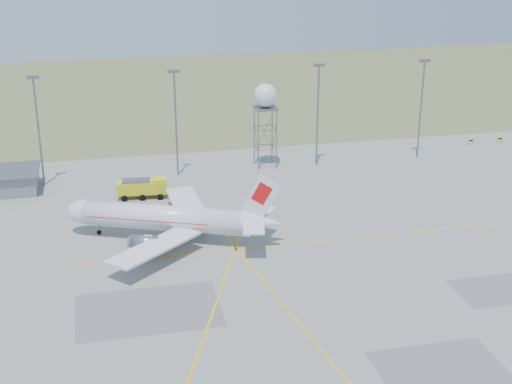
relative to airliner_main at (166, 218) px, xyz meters
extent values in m
plane|color=#A0A09B|center=(15.38, -36.10, -3.51)|extent=(400.00, 400.00, 0.00)
cube|color=#565D33|center=(15.38, 103.90, -3.50)|extent=(400.00, 120.00, 0.03)
cylinder|color=slate|center=(-19.62, 29.90, 6.49)|extent=(0.36, 0.36, 20.00)
cube|color=slate|center=(-19.62, 29.90, 16.69)|extent=(2.20, 0.50, 0.60)
cylinder|color=slate|center=(5.38, 29.90, 6.49)|extent=(0.36, 0.36, 20.00)
cube|color=slate|center=(5.38, 29.90, 16.69)|extent=(2.20, 0.50, 0.60)
cylinder|color=slate|center=(33.38, 29.90, 6.49)|extent=(0.36, 0.36, 20.00)
cube|color=slate|center=(33.38, 29.90, 16.69)|extent=(2.20, 0.50, 0.60)
cylinder|color=slate|center=(55.38, 29.90, 6.49)|extent=(0.36, 0.36, 20.00)
cube|color=slate|center=(55.38, 29.90, 16.69)|extent=(2.20, 0.50, 0.60)
cylinder|color=black|center=(70.38, 35.90, -3.11)|extent=(0.10, 0.10, 0.80)
cylinder|color=black|center=(71.58, 35.90, -3.11)|extent=(0.10, 0.10, 0.80)
cube|color=yellow|center=(70.98, 35.90, -2.56)|extent=(1.60, 0.15, 0.50)
cube|color=black|center=(70.98, 35.82, -2.56)|extent=(0.80, 0.03, 0.30)
cylinder|color=black|center=(77.38, 35.90, -3.11)|extent=(0.10, 0.10, 0.80)
cylinder|color=black|center=(78.58, 35.90, -3.11)|extent=(0.10, 0.10, 0.80)
cube|color=yellow|center=(77.98, 35.90, -2.56)|extent=(1.60, 0.15, 0.50)
cube|color=black|center=(77.98, 35.82, -2.56)|extent=(0.80, 0.03, 0.30)
cylinder|color=silver|center=(-0.53, 0.23, 0.10)|extent=(24.22, 13.20, 3.80)
ellipsoid|color=silver|center=(-11.89, 5.08, 0.10)|extent=(7.09, 5.88, 3.80)
cube|color=black|center=(-12.94, 5.53, 0.67)|extent=(2.15, 2.49, 0.93)
cone|color=silver|center=(13.45, -5.74, 0.38)|extent=(6.74, 5.74, 3.80)
cube|color=silver|center=(13.45, -5.74, 4.38)|extent=(5.71, 2.65, 7.15)
cube|color=red|center=(13.63, -5.82, 5.04)|extent=(3.14, 1.58, 3.67)
cube|color=silver|center=(14.21, -2.76, 0.86)|extent=(4.85, 6.00, 0.17)
cube|color=silver|center=(11.82, -8.35, 0.86)|extent=(4.85, 6.00, 0.17)
cube|color=silver|center=(4.14, 7.53, -0.85)|extent=(5.32, 15.42, 0.34)
cube|color=silver|center=(-2.58, -8.20, -0.85)|extent=(14.48, 13.40, 0.34)
cylinder|color=slate|center=(0.76, 5.67, -1.71)|extent=(4.53, 3.58, 2.19)
cylinder|color=slate|center=(-3.57, -4.47, -1.71)|extent=(4.53, 3.58, 2.19)
cube|color=red|center=(-2.28, 0.97, 0.19)|extent=(18.99, 11.00, 0.11)
cylinder|color=black|center=(-10.15, 4.33, -3.09)|extent=(0.87, 0.87, 0.86)
cube|color=black|center=(1.22, -0.52, -3.09)|extent=(3.11, 5.62, 0.86)
cylinder|color=slate|center=(1.22, -0.52, -2.66)|extent=(0.30, 0.30, 1.71)
cylinder|color=slate|center=(21.31, 29.61, 2.51)|extent=(0.22, 0.22, 12.04)
cylinder|color=slate|center=(25.01, 29.61, 2.51)|extent=(0.22, 0.22, 12.04)
cylinder|color=slate|center=(25.01, 33.32, 2.51)|extent=(0.22, 0.22, 12.04)
cylinder|color=slate|center=(21.31, 33.32, 2.51)|extent=(0.22, 0.22, 12.04)
cube|color=slate|center=(23.16, 31.47, 8.53)|extent=(4.30, 4.30, 0.23)
sphere|color=silver|center=(23.16, 31.47, 10.93)|extent=(4.63, 4.63, 4.63)
cube|color=yellow|center=(-2.27, 19.06, -1.56)|extent=(8.99, 3.70, 2.14)
cube|color=yellow|center=(0.83, 18.78, -0.69)|extent=(2.57, 2.93, 1.36)
cube|color=black|center=(1.51, 18.72, -0.59)|extent=(0.32, 2.53, 0.97)
cube|color=slate|center=(-3.24, 19.15, -0.30)|extent=(5.06, 2.77, 0.39)
camera|label=1|loc=(-8.98, -100.77, 41.70)|focal=50.00mm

